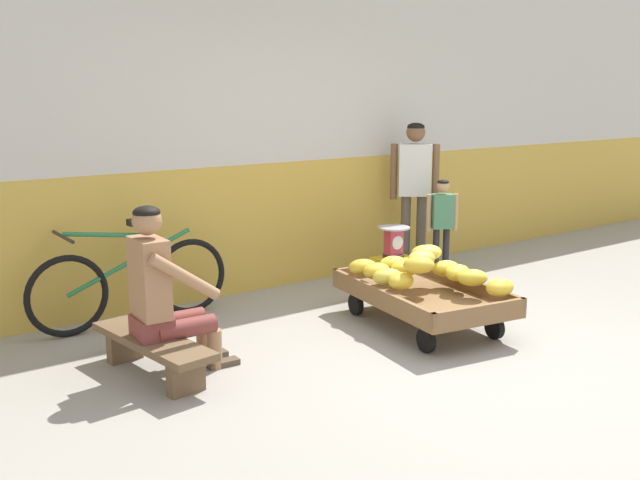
% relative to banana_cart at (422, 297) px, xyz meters
% --- Properties ---
extents(ground_plane, '(80.00, 80.00, 0.00)m').
position_rel_banana_cart_xyz_m(ground_plane, '(-0.27, -0.87, -0.24)').
color(ground_plane, gray).
extents(back_wall, '(16.00, 0.30, 3.28)m').
position_rel_banana_cart_xyz_m(back_wall, '(-0.27, 1.83, 1.40)').
color(back_wall, gold).
rests_on(back_wall, ground).
extents(banana_cart, '(1.05, 1.55, 0.36)m').
position_rel_banana_cart_xyz_m(banana_cart, '(0.00, 0.00, 0.00)').
color(banana_cart, brown).
rests_on(banana_cart, ground).
extents(banana_pile, '(0.85, 1.32, 0.26)m').
position_rel_banana_cart_xyz_m(banana_pile, '(0.02, 0.05, 0.22)').
color(banana_pile, yellow).
rests_on(banana_pile, banana_cart).
extents(low_bench, '(0.43, 1.13, 0.27)m').
position_rel_banana_cart_xyz_m(low_bench, '(-2.15, 0.29, -0.04)').
color(low_bench, brown).
rests_on(low_bench, ground).
extents(vendor_seated, '(0.69, 0.50, 1.14)m').
position_rel_banana_cart_xyz_m(vendor_seated, '(-2.07, 0.29, 0.33)').
color(vendor_seated, '#9E704C').
rests_on(vendor_seated, ground).
extents(plastic_crate, '(0.36, 0.28, 0.30)m').
position_rel_banana_cart_xyz_m(plastic_crate, '(0.58, 0.99, -0.09)').
color(plastic_crate, gold).
rests_on(plastic_crate, ground).
extents(weighing_scale, '(0.30, 0.30, 0.29)m').
position_rel_banana_cart_xyz_m(weighing_scale, '(0.58, 0.99, 0.21)').
color(weighing_scale, '#28282D').
rests_on(weighing_scale, plastic_crate).
extents(bicycle_near_left, '(1.66, 0.48, 0.86)m').
position_rel_banana_cart_xyz_m(bicycle_near_left, '(-1.84, 1.41, 0.11)').
color(bicycle_near_left, black).
rests_on(bicycle_near_left, ground).
extents(customer_adult, '(0.39, 0.36, 1.53)m').
position_rel_banana_cart_xyz_m(customer_adult, '(1.16, 1.34, 0.71)').
color(customer_adult, brown).
rests_on(customer_adult, ground).
extents(customer_child, '(0.29, 0.21, 1.00)m').
position_rel_banana_cart_xyz_m(customer_child, '(1.18, 0.95, 0.38)').
color(customer_child, '#232328').
rests_on(customer_child, ground).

